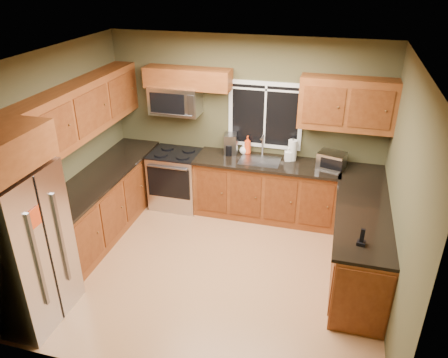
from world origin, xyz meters
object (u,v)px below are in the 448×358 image
at_px(microwave, 175,100).
at_px(paper_towel_roll, 292,150).
at_px(soap_bottle_c, 243,149).
at_px(kettle, 233,146).
at_px(toaster_oven, 332,160).
at_px(cordless_phone, 362,240).
at_px(soap_bottle_b, 288,154).
at_px(refrigerator, 20,248).
at_px(soap_bottle_a, 248,145).
at_px(range, 176,179).
at_px(coffee_maker, 230,145).

relative_size(microwave, paper_towel_roll, 2.21).
bearing_deg(soap_bottle_c, paper_towel_roll, -3.23).
bearing_deg(kettle, soap_bottle_c, 12.91).
bearing_deg(toaster_oven, cordless_phone, -77.85).
height_order(microwave, kettle, microwave).
bearing_deg(kettle, soap_bottle_b, -3.61).
height_order(refrigerator, soap_bottle_c, refrigerator).
height_order(refrigerator, microwave, microwave).
distance_m(toaster_oven, soap_bottle_b, 0.64).
xyz_separation_m(microwave, soap_bottle_a, (1.11, 0.09, -0.65)).
bearing_deg(microwave, soap_bottle_a, 4.85).
relative_size(kettle, paper_towel_roll, 0.78).
bearing_deg(range, kettle, 11.37).
distance_m(coffee_maker, soap_bottle_b, 0.90).
height_order(range, soap_bottle_a, soap_bottle_a).
bearing_deg(microwave, soap_bottle_c, 4.32).
xyz_separation_m(microwave, coffee_maker, (0.85, 0.03, -0.64)).
xyz_separation_m(paper_towel_roll, soap_bottle_b, (-0.05, -0.05, -0.05)).
height_order(paper_towel_roll, soap_bottle_c, paper_towel_roll).
bearing_deg(soap_bottle_a, soap_bottle_c, -166.33).
height_order(paper_towel_roll, soap_bottle_a, paper_towel_roll).
bearing_deg(coffee_maker, kettle, 13.93).
distance_m(soap_bottle_a, cordless_phone, 2.66).
bearing_deg(soap_bottle_c, toaster_oven, -7.50).
height_order(refrigerator, toaster_oven, refrigerator).
bearing_deg(soap_bottle_b, soap_bottle_c, 172.73).
distance_m(refrigerator, toaster_oven, 4.17).
bearing_deg(cordless_phone, microwave, 144.84).
distance_m(range, soap_bottle_b, 1.85).
bearing_deg(soap_bottle_c, soap_bottle_b, -7.27).
relative_size(soap_bottle_b, cordless_phone, 1.10).
bearing_deg(soap_bottle_a, kettle, -166.87).
bearing_deg(cordless_phone, soap_bottle_a, 129.17).
height_order(refrigerator, paper_towel_roll, refrigerator).
xyz_separation_m(soap_bottle_c, cordless_phone, (1.74, -2.04, -0.02)).
relative_size(toaster_oven, soap_bottle_c, 2.83).
bearing_deg(cordless_phone, coffee_maker, 134.15).
xyz_separation_m(soap_bottle_b, soap_bottle_c, (-0.70, 0.09, -0.03)).
bearing_deg(soap_bottle_b, soap_bottle_a, 170.73).
relative_size(range, soap_bottle_b, 4.42).
relative_size(kettle, cordless_phone, 1.40).
xyz_separation_m(toaster_oven, kettle, (-1.49, 0.14, 0.01)).
distance_m(refrigerator, range, 2.89).
distance_m(toaster_oven, kettle, 1.50).
distance_m(paper_towel_roll, soap_bottle_b, 0.09).
height_order(paper_towel_roll, cordless_phone, paper_towel_roll).
relative_size(soap_bottle_a, cordless_phone, 1.49).
bearing_deg(refrigerator, soap_bottle_c, 59.78).
relative_size(range, cordless_phone, 4.86).
bearing_deg(microwave, range, -89.98).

